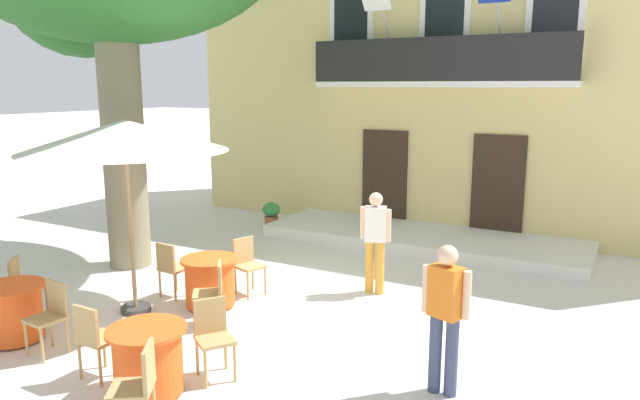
# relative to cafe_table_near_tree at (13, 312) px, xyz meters

# --- Properties ---
(ground_plane) EXTENTS (120.00, 120.00, 0.00)m
(ground_plane) POSITION_rel_cafe_table_near_tree_xyz_m (2.20, 3.20, -0.39)
(ground_plane) COLOR silver
(building_facade) EXTENTS (13.00, 5.09, 7.50)m
(building_facade) POSITION_rel_cafe_table_near_tree_xyz_m (3.14, 10.19, 3.36)
(building_facade) COLOR #DBC67F
(building_facade) RESTS_ON ground
(entrance_step_platform) EXTENTS (6.69, 2.11, 0.25)m
(entrance_step_platform) POSITION_rel_cafe_table_near_tree_xyz_m (3.14, 7.15, -0.27)
(entrance_step_platform) COLOR silver
(entrance_step_platform) RESTS_ON ground
(cafe_table_near_tree) EXTENTS (0.86, 0.86, 0.76)m
(cafe_table_near_tree) POSITION_rel_cafe_table_near_tree_xyz_m (0.00, 0.00, 0.00)
(cafe_table_near_tree) COLOR #EA561E
(cafe_table_near_tree) RESTS_ON ground
(cafe_chair_near_tree_0) EXTENTS (0.56, 0.56, 0.91)m
(cafe_chair_near_tree_0) POSITION_rel_cafe_table_near_tree_xyz_m (-0.53, 0.53, 0.14)
(cafe_chair_near_tree_0) COLOR tan
(cafe_chair_near_tree_0) RESTS_ON ground
(cafe_chair_near_tree_2) EXTENTS (0.43, 0.43, 0.91)m
(cafe_chair_near_tree_2) POSITION_rel_cafe_table_near_tree_xyz_m (0.75, 0.02, 0.14)
(cafe_chair_near_tree_2) COLOR tan
(cafe_chair_near_tree_2) RESTS_ON ground
(cafe_table_middle) EXTENTS (0.86, 0.86, 0.76)m
(cafe_table_middle) POSITION_rel_cafe_table_near_tree_xyz_m (2.56, -0.14, 0.00)
(cafe_table_middle) COLOR #EA561E
(cafe_table_middle) RESTS_ON ground
(cafe_chair_middle_0) EXTENTS (0.41, 0.41, 0.91)m
(cafe_chair_middle_0) POSITION_rel_cafe_table_near_tree_xyz_m (1.81, -0.20, 0.14)
(cafe_chair_middle_0) COLOR tan
(cafe_chair_middle_0) RESTS_ON ground
(cafe_chair_middle_1) EXTENTS (0.55, 0.55, 0.91)m
(cafe_chair_middle_1) POSITION_rel_cafe_table_near_tree_xyz_m (3.03, -0.72, 0.14)
(cafe_chair_middle_1) COLOR tan
(cafe_chair_middle_1) RESTS_ON ground
(cafe_chair_middle_2) EXTENTS (0.56, 0.56, 0.91)m
(cafe_chair_middle_2) POSITION_rel_cafe_table_near_tree_xyz_m (2.92, 0.53, 0.14)
(cafe_chair_middle_2) COLOR tan
(cafe_chair_middle_2) RESTS_ON ground
(cafe_table_front) EXTENTS (0.86, 0.86, 0.76)m
(cafe_table_front) POSITION_rel_cafe_table_near_tree_xyz_m (1.48, 2.21, 0.00)
(cafe_table_front) COLOR #EA561E
(cafe_table_front) RESTS_ON ground
(cafe_chair_front_0) EXTENTS (0.51, 0.51, 0.91)m
(cafe_chair_front_0) POSITION_rel_cafe_table_near_tree_xyz_m (1.65, 2.94, 0.14)
(cafe_chair_front_0) COLOR tan
(cafe_chair_front_0) RESTS_ON ground
(cafe_chair_front_1) EXTENTS (0.43, 0.43, 0.91)m
(cafe_chair_front_1) POSITION_rel_cafe_table_near_tree_xyz_m (0.73, 2.19, 0.14)
(cafe_chair_front_1) COLOR tan
(cafe_chair_front_1) RESTS_ON ground
(cafe_chair_front_2) EXTENTS (0.56, 0.56, 0.91)m
(cafe_chair_front_2) POSITION_rel_cafe_table_near_tree_xyz_m (2.00, 1.66, 0.14)
(cafe_chair_front_2) COLOR tan
(cafe_chair_front_2) RESTS_ON ground
(cafe_umbrella) EXTENTS (2.90, 2.90, 2.85)m
(cafe_umbrella) POSITION_rel_cafe_table_near_tree_xyz_m (0.64, 1.50, 2.22)
(cafe_umbrella) COLOR #997A56
(cafe_umbrella) RESTS_ON ground
(ground_planter_left) EXTENTS (0.43, 0.43, 0.58)m
(ground_planter_left) POSITION_rel_cafe_table_near_tree_xyz_m (-0.56, 6.97, -0.07)
(ground_planter_left) COLOR #995638
(ground_planter_left) RESTS_ON ground
(pedestrian_near_entrance) EXTENTS (0.53, 0.33, 1.66)m
(pedestrian_near_entrance) POSITION_rel_cafe_table_near_tree_xyz_m (3.44, 3.97, 0.55)
(pedestrian_near_entrance) COLOR gold
(pedestrian_near_entrance) RESTS_ON ground
(pedestrian_mid_plaza) EXTENTS (0.53, 0.32, 1.68)m
(pedestrian_mid_plaza) POSITION_rel_cafe_table_near_tree_xyz_m (5.36, 1.42, 0.56)
(pedestrian_mid_plaza) COLOR #384260
(pedestrian_mid_plaza) RESTS_ON ground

